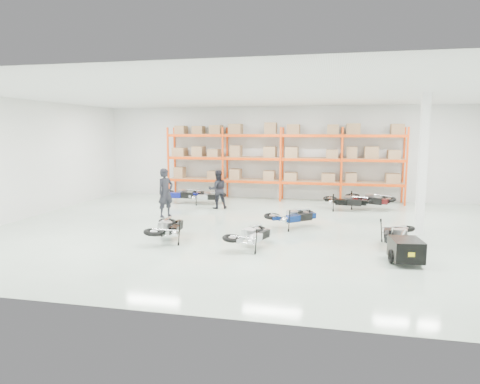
% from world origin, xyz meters
% --- Properties ---
extents(room, '(18.00, 18.00, 18.00)m').
position_xyz_m(room, '(0.00, 0.00, 2.25)').
color(room, silver).
rests_on(room, ground).
extents(pallet_rack, '(11.28, 0.98, 3.62)m').
position_xyz_m(pallet_rack, '(-0.00, 6.45, 2.26)').
color(pallet_rack, '#EA430C').
rests_on(pallet_rack, ground).
extents(structural_column, '(0.25, 0.25, 4.50)m').
position_xyz_m(structural_column, '(5.20, 0.50, 2.25)').
color(structural_column, white).
rests_on(structural_column, ground).
extents(moto_blue_centre, '(1.84, 1.74, 1.10)m').
position_xyz_m(moto_blue_centre, '(1.11, 0.55, 0.52)').
color(moto_blue_centre, '#081B52').
rests_on(moto_blue_centre, ground).
extents(moto_silver_left, '(1.32, 1.78, 1.04)m').
position_xyz_m(moto_silver_left, '(0.20, -2.35, 0.49)').
color(moto_silver_left, '#AAACB1').
rests_on(moto_silver_left, ground).
extents(moto_black_far_left, '(1.02, 1.80, 1.12)m').
position_xyz_m(moto_black_far_left, '(-2.42, -2.08, 0.53)').
color(moto_black_far_left, black).
rests_on(moto_black_far_left, ground).
extents(moto_touring_right, '(1.09, 1.77, 1.07)m').
position_xyz_m(moto_touring_right, '(4.26, -1.36, 0.50)').
color(moto_touring_right, black).
rests_on(moto_touring_right, ground).
extents(trailer, '(0.82, 1.54, 0.63)m').
position_xyz_m(trailer, '(4.26, -2.96, 0.37)').
color(trailer, black).
rests_on(trailer, ground).
extents(moto_back_a, '(1.83, 0.95, 1.17)m').
position_xyz_m(moto_back_a, '(-4.42, 4.57, 0.55)').
color(moto_back_a, navy).
rests_on(moto_back_a, ground).
extents(moto_back_b, '(1.71, 1.13, 1.02)m').
position_xyz_m(moto_back_b, '(-3.19, 4.51, 0.48)').
color(moto_back_b, '#A7ADB1').
rests_on(moto_back_b, ground).
extents(moto_back_c, '(1.83, 1.08, 1.12)m').
position_xyz_m(moto_back_c, '(3.02, 4.27, 0.53)').
color(moto_back_c, black).
rests_on(moto_back_c, ground).
extents(moto_back_d, '(2.10, 1.61, 1.22)m').
position_xyz_m(moto_back_d, '(3.92, 4.76, 0.58)').
color(moto_back_d, '#420D0E').
rests_on(moto_back_d, ground).
extents(person_left, '(0.74, 0.82, 1.89)m').
position_xyz_m(person_left, '(-3.90, 1.42, 0.94)').
color(person_left, black).
rests_on(person_left, ground).
extents(person_back, '(1.00, 0.92, 1.66)m').
position_xyz_m(person_back, '(-2.40, 3.59, 0.83)').
color(person_back, black).
rests_on(person_back, ground).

